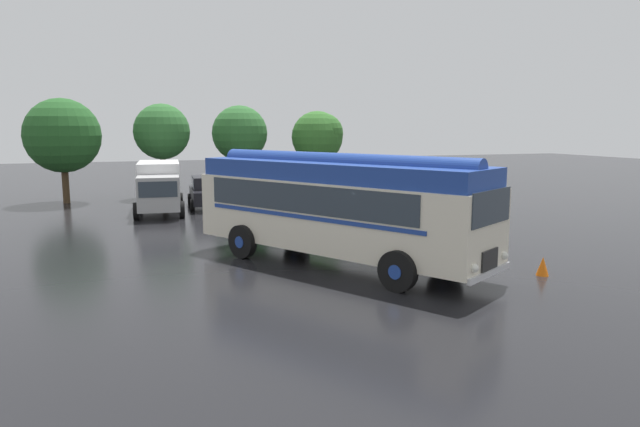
{
  "coord_description": "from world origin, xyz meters",
  "views": [
    {
      "loc": [
        -7.25,
        -15.4,
        4.27
      ],
      "look_at": [
        -0.9,
        2.36,
        1.4
      ],
      "focal_mm": 32.0,
      "sensor_mm": 36.0,
      "label": 1
    }
  ],
  "objects_px": {
    "vintage_bus": "(337,205)",
    "car_mid_right": "(306,189)",
    "traffic_cone": "(543,266)",
    "car_mid_left": "(258,191)",
    "car_near_left": "(208,192)",
    "box_van": "(159,185)"
  },
  "relations": [
    {
      "from": "vintage_bus",
      "to": "car_mid_right",
      "type": "distance_m",
      "value": 14.23
    },
    {
      "from": "traffic_cone",
      "to": "car_mid_left",
      "type": "bearing_deg",
      "value": 104.49
    },
    {
      "from": "car_mid_right",
      "to": "car_near_left",
      "type": "bearing_deg",
      "value": 175.18
    },
    {
      "from": "vintage_bus",
      "to": "car_near_left",
      "type": "distance_m",
      "value": 14.35
    },
    {
      "from": "car_mid_right",
      "to": "traffic_cone",
      "type": "bearing_deg",
      "value": -84.54
    },
    {
      "from": "car_mid_right",
      "to": "traffic_cone",
      "type": "height_order",
      "value": "car_mid_right"
    },
    {
      "from": "car_near_left",
      "to": "box_van",
      "type": "bearing_deg",
      "value": -160.75
    },
    {
      "from": "car_mid_left",
      "to": "car_mid_right",
      "type": "bearing_deg",
      "value": 2.74
    },
    {
      "from": "box_van",
      "to": "traffic_cone",
      "type": "bearing_deg",
      "value": -60.13
    },
    {
      "from": "car_mid_left",
      "to": "box_van",
      "type": "relative_size",
      "value": 0.72
    },
    {
      "from": "vintage_bus",
      "to": "car_near_left",
      "type": "xyz_separation_m",
      "value": [
        -1.84,
        14.2,
        -1.05
      ]
    },
    {
      "from": "car_mid_left",
      "to": "car_mid_right",
      "type": "distance_m",
      "value": 2.74
    },
    {
      "from": "vintage_bus",
      "to": "box_van",
      "type": "height_order",
      "value": "vintage_bus"
    },
    {
      "from": "car_mid_right",
      "to": "traffic_cone",
      "type": "xyz_separation_m",
      "value": [
        1.63,
        -17.01,
        -0.57
      ]
    },
    {
      "from": "vintage_bus",
      "to": "traffic_cone",
      "type": "xyz_separation_m",
      "value": [
        5.15,
        -3.27,
        -1.62
      ]
    },
    {
      "from": "car_near_left",
      "to": "traffic_cone",
      "type": "xyz_separation_m",
      "value": [
        6.99,
        -17.46,
        -0.57
      ]
    },
    {
      "from": "car_mid_right",
      "to": "traffic_cone",
      "type": "relative_size",
      "value": 7.88
    },
    {
      "from": "car_mid_left",
      "to": "traffic_cone",
      "type": "relative_size",
      "value": 7.76
    },
    {
      "from": "car_near_left",
      "to": "car_mid_right",
      "type": "xyz_separation_m",
      "value": [
        5.36,
        -0.45,
        0.0
      ]
    },
    {
      "from": "vintage_bus",
      "to": "traffic_cone",
      "type": "relative_size",
      "value": 18.11
    },
    {
      "from": "car_mid_left",
      "to": "traffic_cone",
      "type": "xyz_separation_m",
      "value": [
        4.36,
        -16.88,
        -0.57
      ]
    },
    {
      "from": "car_near_left",
      "to": "car_mid_right",
      "type": "bearing_deg",
      "value": -4.82
    }
  ]
}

